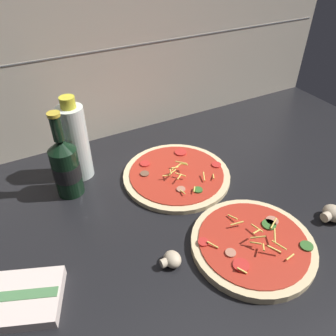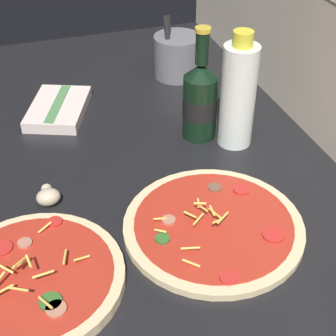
% 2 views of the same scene
% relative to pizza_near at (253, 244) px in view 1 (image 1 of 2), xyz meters
% --- Properties ---
extents(counter_slab, '(1.60, 0.90, 0.03)m').
position_rel_pizza_near_xyz_m(counter_slab, '(-0.08, 0.13, -0.02)').
color(counter_slab, black).
rests_on(counter_slab, ground).
extents(tile_backsplash, '(1.60, 0.01, 0.60)m').
position_rel_pizza_near_xyz_m(tile_backsplash, '(-0.08, 0.58, 0.26)').
color(tile_backsplash, beige).
rests_on(tile_backsplash, ground).
extents(pizza_near, '(0.27, 0.27, 0.05)m').
position_rel_pizza_near_xyz_m(pizza_near, '(0.00, 0.00, 0.00)').
color(pizza_near, beige).
rests_on(pizza_near, counter_slab).
extents(pizza_far, '(0.29, 0.29, 0.04)m').
position_rel_pizza_near_xyz_m(pizza_far, '(-0.02, 0.29, -0.00)').
color(pizza_far, beige).
rests_on(pizza_far, counter_slab).
extents(beer_bottle, '(0.07, 0.07, 0.23)m').
position_rel_pizza_near_xyz_m(beer_bottle, '(-0.30, 0.37, 0.07)').
color(beer_bottle, black).
rests_on(beer_bottle, counter_slab).
extents(oil_bottle, '(0.07, 0.07, 0.23)m').
position_rel_pizza_near_xyz_m(oil_bottle, '(-0.25, 0.42, 0.10)').
color(oil_bottle, silver).
rests_on(oil_bottle, counter_slab).
extents(mushroom_left, '(0.04, 0.04, 0.03)m').
position_rel_pizza_near_xyz_m(mushroom_left, '(-0.17, 0.04, 0.00)').
color(mushroom_left, beige).
rests_on(mushroom_left, counter_slab).
extents(mushroom_right, '(0.05, 0.05, 0.04)m').
position_rel_pizza_near_xyz_m(mushroom_right, '(0.22, -0.02, 0.01)').
color(mushroom_right, beige).
rests_on(mushroom_right, counter_slab).
extents(dish_towel, '(0.20, 0.17, 0.03)m').
position_rel_pizza_near_xyz_m(dish_towel, '(-0.47, 0.11, 0.00)').
color(dish_towel, beige).
rests_on(dish_towel, counter_slab).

